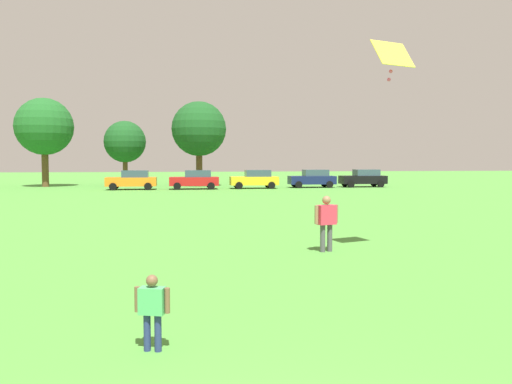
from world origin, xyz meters
name	(u,v)px	position (x,y,z in m)	size (l,w,h in m)	color
ground_plane	(191,201)	(0.00, 30.00, 0.00)	(160.00, 160.00, 0.00)	#4C9338
child_kite_flyer	(152,306)	(-1.11, 3.82, 0.63)	(0.48, 0.29, 1.06)	navy
adult_bystander	(326,219)	(3.39, 11.01, 0.94)	(0.73, 0.42, 1.59)	#4C4C51
kite	(393,56)	(4.95, 10.23, 5.39)	(1.26, 0.88, 1.11)	yellow
parked_car_orange_0	(132,180)	(-4.75, 43.33, 0.86)	(4.30, 2.02, 1.68)	orange
parked_car_red_1	(195,180)	(0.65, 43.29, 0.86)	(4.30, 2.02, 1.68)	red
parked_car_yellow_2	(255,179)	(6.07, 43.62, 0.86)	(4.30, 2.02, 1.68)	yellow
parked_car_navy_3	(313,178)	(11.67, 44.48, 0.86)	(4.30, 2.02, 1.68)	#141E4C
parked_car_black_4	(364,178)	(16.71, 44.68, 0.86)	(4.30, 2.02, 1.68)	black
tree_far_left	(44,127)	(-13.45, 49.52, 5.74)	(5.46, 5.46, 8.50)	brown
tree_center	(125,142)	(-6.08, 50.81, 4.38)	(4.17, 4.17, 6.49)	brown
tree_far_right	(199,129)	(1.22, 48.03, 5.56)	(5.29, 5.29, 8.24)	brown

